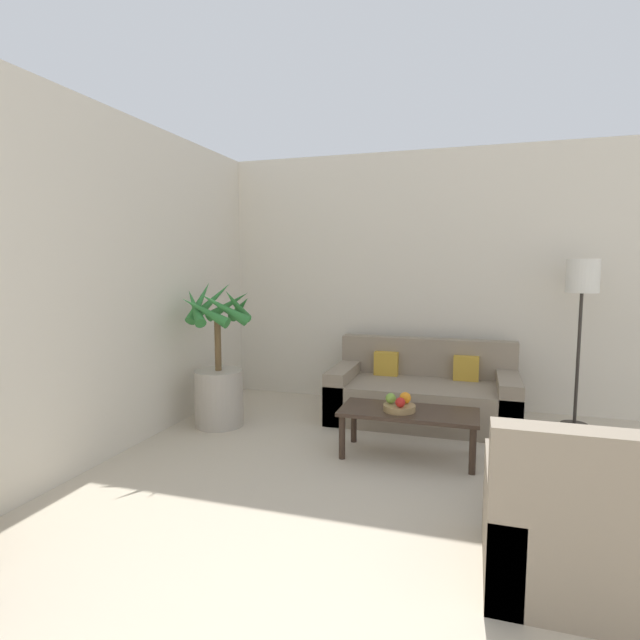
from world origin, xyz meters
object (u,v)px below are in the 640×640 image
coffee_table (409,416)px  fruit_bowl (399,408)px  potted_palm (219,373)px  armchair (587,531)px  ottoman (571,485)px  orange_fruit (405,398)px  apple_green (391,398)px  floor_lamp (582,287)px  apple_red (400,402)px  sofa_loveseat (423,395)px

coffee_table → fruit_bowl: 0.11m
potted_palm → armchair: size_ratio=1.52×
ottoman → orange_fruit: bearing=150.6°
apple_green → ottoman: 1.37m
fruit_bowl → ottoman: (1.13, -0.56, -0.22)m
orange_fruit → ottoman: (1.09, -0.62, -0.29)m
floor_lamp → apple_green: size_ratio=19.01×
apple_green → potted_palm: bearing=170.7°
floor_lamp → potted_palm: bearing=-163.3°
ottoman → coffee_table: bearing=150.4°
orange_fruit → armchair: armchair is taller
apple_red → armchair: (1.05, -1.26, -0.19)m
floor_lamp → orange_fruit: 2.04m
sofa_loveseat → apple_red: sofa_loveseat is taller
floor_lamp → fruit_bowl: 2.13m
coffee_table → apple_red: size_ratio=13.92×
sofa_loveseat → fruit_bowl: size_ratio=7.01×
coffee_table → apple_green: size_ratio=12.94×
coffee_table → orange_fruit: orange_fruit is taller
armchair → ottoman: (0.06, 0.76, -0.10)m
floor_lamp → armchair: size_ratio=1.72×
potted_palm → fruit_bowl: 1.76m
apple_red → floor_lamp: bearing=42.3°
potted_palm → apple_green: potted_palm is taller
fruit_bowl → armchair: (1.07, -1.33, -0.12)m
sofa_loveseat → orange_fruit: 0.99m
fruit_bowl → orange_fruit: bearing=54.7°
sofa_loveseat → fruit_bowl: sofa_loveseat is taller
orange_fruit → coffee_table: bearing=-23.4°
sofa_loveseat → apple_green: bearing=-98.6°
floor_lamp → fruit_bowl: bearing=-139.4°
fruit_bowl → apple_green: apple_green is taller
ottoman → fruit_bowl: bearing=153.5°
armchair → orange_fruit: bearing=126.8°
sofa_loveseat → fruit_bowl: 1.04m
potted_palm → sofa_loveseat: 1.97m
fruit_bowl → apple_red: (0.02, -0.06, 0.06)m
apple_green → ottoman: bearing=-25.9°
sofa_loveseat → apple_red: bearing=-93.4°
armchair → apple_green: bearing=130.3°
fruit_bowl → potted_palm: bearing=170.4°
sofa_loveseat → floor_lamp: size_ratio=1.12×
fruit_bowl → ottoman: size_ratio=0.39×
armchair → ottoman: 0.77m
floor_lamp → sofa_loveseat: bearing=-170.6°
apple_red → orange_fruit: 0.12m
apple_red → orange_fruit: bearing=79.5°
apple_red → apple_green: size_ratio=0.93×
potted_palm → ottoman: size_ratio=2.16×
fruit_bowl → apple_red: 0.09m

